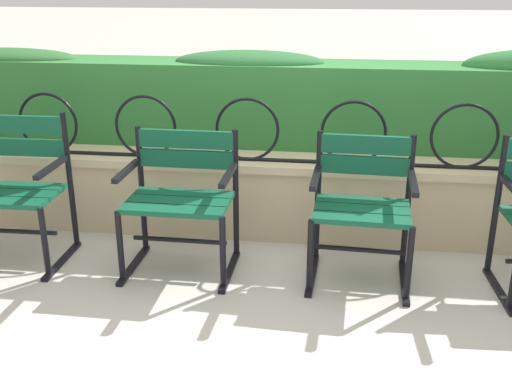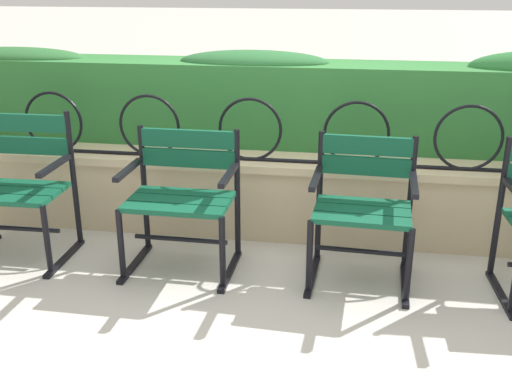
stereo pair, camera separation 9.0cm
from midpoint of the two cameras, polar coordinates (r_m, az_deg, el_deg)
The scene contains 7 objects.
ground_plane at distance 3.52m, azimuth 0.61°, elevation -8.73°, with size 60.00×60.00×0.00m, color #BCB7AD.
stone_wall at distance 4.10m, azimuth 2.20°, elevation -0.33°, with size 7.21×0.41×0.54m.
iron_arch_fence at distance 3.91m, azimuth 0.33°, elevation 5.63°, with size 6.67×0.02×0.42m.
hedge_row at distance 4.34m, azimuth 3.40°, elevation 8.83°, with size 7.06×0.48×0.69m.
park_chair_leftmost at distance 4.00m, azimuth -21.15°, elevation 0.85°, with size 0.65×0.53×0.90m.
park_chair_centre_left at distance 3.60m, azimuth -6.27°, elevation -0.20°, with size 0.65×0.53×0.83m.
park_chair_centre_right at distance 3.49m, azimuth 10.86°, elevation -1.18°, with size 0.60×0.55×0.83m.
Camera 2 is at (0.50, -3.05, 1.69)m, focal length 42.13 mm.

